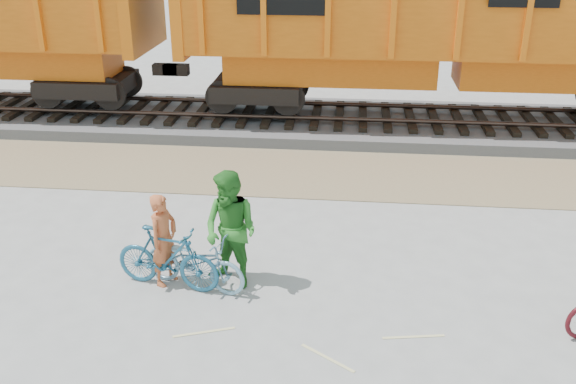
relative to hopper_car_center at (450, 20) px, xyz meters
name	(u,v)px	position (x,y,z in m)	size (l,w,h in m)	color
ground	(279,305)	(-3.43, -9.00, -3.01)	(120.00, 120.00, 0.00)	#9E9E99
gravel_strip	(306,173)	(-3.43, -3.50, -3.00)	(120.00, 3.00, 0.02)	#94815C
ballast_bed	(316,122)	(-3.43, 0.00, -2.86)	(120.00, 4.00, 0.30)	slate
track	(316,111)	(-3.43, 0.00, -2.53)	(120.00, 2.60, 0.24)	black
hopper_car_center	(450,20)	(0.00, 0.00, 0.00)	(14.00, 3.13, 4.65)	black
bicycle_blue	(194,261)	(-4.83, -8.59, -2.54)	(0.62, 1.77, 0.93)	#709EB6
bicycle_teal	(167,258)	(-5.25, -8.64, -2.48)	(0.50, 1.76, 1.06)	#1D5470
person_solo	(164,240)	(-5.33, -8.49, -2.23)	(0.56, 0.37, 1.55)	#B5562E
person_man	(231,230)	(-4.25, -8.44, -2.03)	(0.94, 0.74, 1.94)	#2A7725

